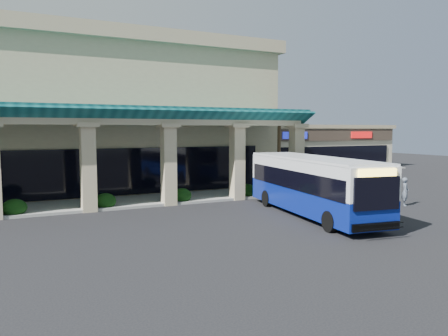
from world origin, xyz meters
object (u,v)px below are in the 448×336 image
car_white (310,168)px  car_gray (356,167)px  transit_bus (312,186)px  car_silver (291,169)px  pedestrian (405,192)px

car_white → car_gray: 5.07m
car_gray → transit_bus: bearing=-158.8°
car_white → car_silver: bearing=153.8°
pedestrian → car_white: bearing=25.7°
car_white → car_gray: car_white is taller
pedestrian → car_gray: (9.90, 14.39, -0.09)m
transit_bus → car_silver: 17.83m
transit_bus → car_white: (11.48, 14.90, -0.68)m
pedestrian → car_silver: pedestrian is taller
transit_bus → car_gray: transit_bus is taller
transit_bus → pedestrian: 6.65m
car_gray → car_silver: bearing=153.6°
pedestrian → car_gray: size_ratio=0.31×
pedestrian → car_gray: 17.46m
car_silver → car_gray: bearing=16.7°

